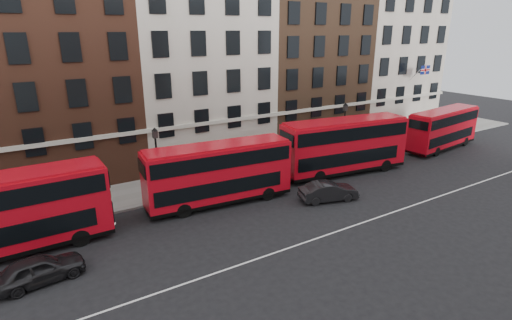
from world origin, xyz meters
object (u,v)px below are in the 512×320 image
bus_c (344,145)px  car_front (328,191)px  bus_b (218,172)px  car_rear (39,269)px  bus_d (443,128)px  bus_a (1,214)px  traffic_light (435,118)px

bus_c → car_front: bearing=-135.1°
bus_b → car_front: bearing=-23.2°
bus_c → car_rear: bearing=-163.2°
bus_d → car_front: bearing=-175.2°
bus_a → bus_d: bus_a is taller
traffic_light → car_rear: bearing=-170.7°
car_front → bus_a: bearing=95.6°
bus_a → traffic_light: size_ratio=3.34×
bus_c → bus_d: 13.89m
car_front → traffic_light: (21.72, 6.65, 1.74)m
car_rear → traffic_light: traffic_light is taller
bus_d → car_front: size_ratio=2.35×
bus_d → bus_a: bearing=173.5°
bus_b → bus_c: bearing=5.3°
bus_a → bus_d: (38.97, -0.00, -0.23)m
bus_b → car_rear: size_ratio=2.55×
bus_c → car_front: bus_c is taller
bus_d → car_rear: (-37.72, -3.75, -1.52)m
bus_d → traffic_light: (2.81, 2.85, 0.22)m
car_rear → traffic_light: 41.09m
bus_b → bus_c: 12.04m
bus_a → bus_b: bearing=-0.5°
bus_a → bus_d: size_ratio=1.09×
bus_d → traffic_light: 4.01m
bus_a → car_front: size_ratio=2.55×
bus_a → bus_c: 25.09m
bus_c → car_rear: 24.20m
bus_c → bus_d: (13.88, -0.01, -0.32)m
bus_d → car_rear: 37.93m
car_rear → car_front: car_rear is taller
car_rear → bus_d: bearing=-91.4°
car_rear → bus_a: bearing=11.4°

